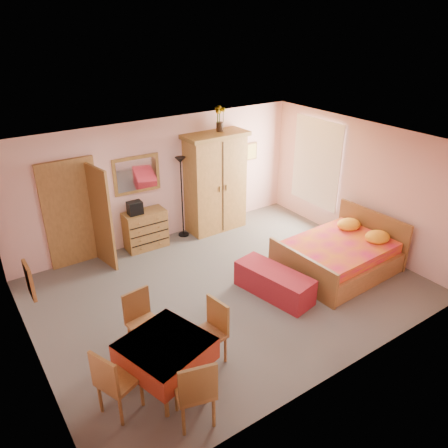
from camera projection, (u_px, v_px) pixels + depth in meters
floor at (229, 289)px, 7.82m from camera, size 6.50×6.50×0.00m
ceiling at (230, 148)px, 6.69m from camera, size 6.50×6.50×0.00m
wall_back at (161, 181)px, 9.11m from camera, size 6.50×0.10×2.60m
wall_front at (345, 297)px, 5.40m from camera, size 6.50×0.10×2.60m
wall_left at (22, 286)px, 5.61m from camera, size 0.10×5.00×2.60m
wall_right at (360, 185)px, 8.90m from camera, size 0.10×5.00×2.60m
doorway at (72, 215)px, 8.25m from camera, size 1.06×0.12×2.15m
window at (317, 163)px, 9.71m from camera, size 0.08×1.40×1.95m
picture_left at (29, 280)px, 5.00m from camera, size 0.04×0.32×0.42m
picture_back at (251, 151)px, 10.17m from camera, size 0.30×0.04×0.40m
chest_of_drawers at (146, 230)px, 9.06m from camera, size 0.87×0.45×0.81m
wall_mirror at (137, 175)px, 8.71m from camera, size 0.97×0.10×0.76m
stereo at (135, 208)px, 8.72m from camera, size 0.29×0.22×0.27m
floor_lamp at (182, 198)px, 9.33m from camera, size 0.26×0.26×1.79m
wardrobe at (215, 182)px, 9.58m from camera, size 1.41×0.73×2.21m
sunflower_vase at (220, 119)px, 9.09m from camera, size 0.22×0.22×0.53m
bed at (339, 248)px, 8.19m from camera, size 2.15×1.72×0.96m
bench at (274, 283)px, 7.58m from camera, size 0.79×1.50×0.48m
dining_table at (166, 364)px, 5.66m from camera, size 1.23×1.23×0.72m
chair_south at (194, 388)px, 5.12m from camera, size 0.56×0.56×1.00m
chair_north at (145, 324)px, 6.22m from camera, size 0.48×0.48×0.94m
chair_west at (119, 379)px, 5.26m from camera, size 0.57×0.57×0.97m
chair_east at (207, 335)px, 6.01m from camera, size 0.49×0.49×0.95m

